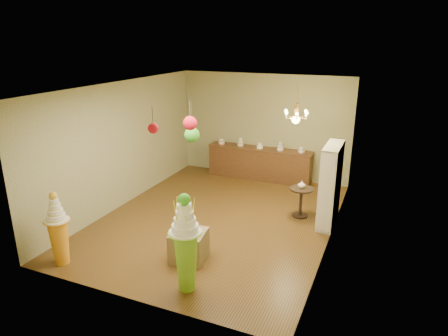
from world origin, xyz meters
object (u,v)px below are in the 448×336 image
at_px(pedestal_orange, 59,235).
at_px(round_table, 301,198).
at_px(pedestal_green, 186,249).
at_px(sideboard, 259,163).

distance_m(pedestal_orange, round_table, 5.16).
bearing_deg(pedestal_green, sideboard, 96.19).
distance_m(pedestal_green, round_table, 3.69).
bearing_deg(sideboard, pedestal_green, -83.81).
xyz_separation_m(pedestal_green, sideboard, (-0.61, 5.61, -0.26)).
xyz_separation_m(sideboard, round_table, (1.70, -2.10, -0.03)).
distance_m(pedestal_orange, sideboard, 6.12).
bearing_deg(round_table, sideboard, 128.93).
relative_size(pedestal_green, round_table, 2.44).
xyz_separation_m(pedestal_orange, round_table, (3.58, 3.72, -0.11)).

